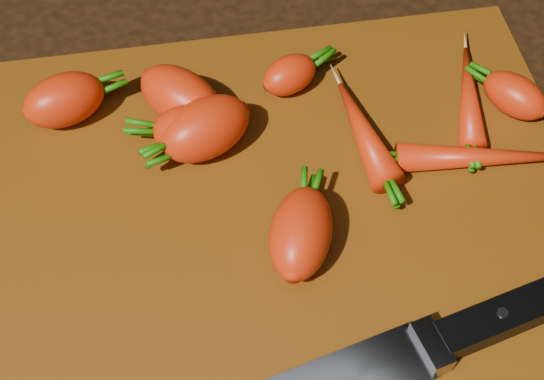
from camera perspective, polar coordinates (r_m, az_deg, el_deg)
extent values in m
cube|color=black|center=(0.60, 0.15, -2.67)|extent=(2.00, 2.00, 0.01)
cube|color=#88460D|center=(0.59, 0.15, -2.11)|extent=(0.50, 0.40, 0.01)
ellipsoid|color=red|center=(0.65, -15.37, 6.56)|extent=(0.08, 0.06, 0.04)
ellipsoid|color=red|center=(0.61, -5.84, 4.36)|extent=(0.08, 0.06, 0.05)
ellipsoid|color=red|center=(0.64, -6.86, 6.95)|extent=(0.09, 0.09, 0.05)
ellipsoid|color=red|center=(0.55, 2.18, -3.27)|extent=(0.07, 0.09, 0.05)
ellipsoid|color=red|center=(0.61, -5.05, 4.63)|extent=(0.09, 0.08, 0.05)
ellipsoid|color=red|center=(0.66, 1.33, 8.67)|extent=(0.06, 0.05, 0.03)
ellipsoid|color=red|center=(0.67, 17.81, 6.80)|extent=(0.06, 0.07, 0.03)
ellipsoid|color=red|center=(0.67, 14.61, 6.91)|extent=(0.05, 0.11, 0.02)
ellipsoid|color=red|center=(0.63, 15.68, 2.40)|extent=(0.14, 0.05, 0.02)
ellipsoid|color=red|center=(0.62, 6.88, 4.41)|extent=(0.04, 0.11, 0.03)
cube|color=black|center=(0.52, 7.64, -13.31)|extent=(0.14, 0.06, 0.02)
cylinder|color=#B2B2B7|center=(0.51, 5.67, -13.78)|extent=(0.01, 0.01, 0.00)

